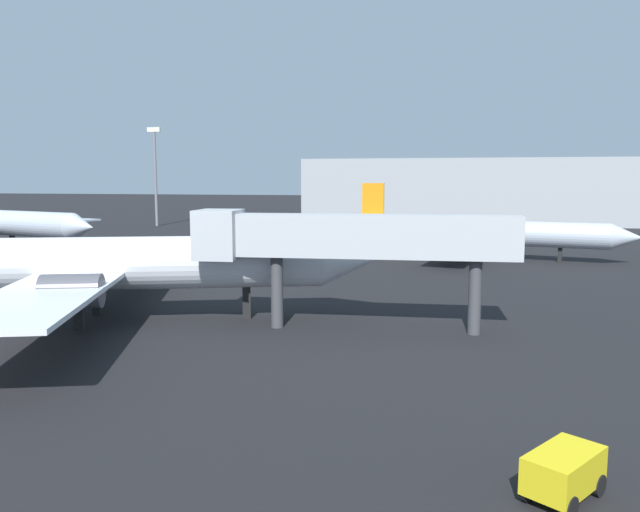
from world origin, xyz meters
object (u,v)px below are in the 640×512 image
(airplane_distant, at_px, (1,223))
(airplane_far_left, at_px, (476,232))
(airplane_at_gate, at_px, (101,264))
(baggage_cart, at_px, (564,471))
(light_mast_left, at_px, (155,170))
(jet_bridge, at_px, (338,239))

(airplane_distant, xyz_separation_m, airplane_far_left, (53.09, 7.05, -0.74))
(airplane_at_gate, distance_m, airplane_far_left, 42.16)
(airplane_distant, distance_m, baggage_cart, 69.73)
(airplane_distant, height_order, light_mast_left, light_mast_left)
(light_mast_left, bearing_deg, airplane_distant, -87.73)
(airplane_at_gate, distance_m, light_mast_left, 76.69)
(airplane_distant, height_order, baggage_cart, airplane_distant)
(jet_bridge, bearing_deg, airplane_far_left, -108.21)
(airplane_distant, bearing_deg, airplane_at_gate, -26.55)
(airplane_at_gate, relative_size, light_mast_left, 1.81)
(airplane_distant, xyz_separation_m, light_mast_left, (-1.63, 40.94, 6.49))
(airplane_at_gate, bearing_deg, jet_bridge, -13.87)
(airplane_distant, relative_size, baggage_cart, 10.72)
(airplane_at_gate, bearing_deg, airplane_far_left, 38.99)
(airplane_distant, xyz_separation_m, baggage_cart, (53.77, -44.32, -2.73))
(airplane_far_left, height_order, jet_bridge, airplane_far_left)
(airplane_at_gate, height_order, airplane_far_left, airplane_at_gate)
(airplane_far_left, xyz_separation_m, jet_bridge, (-8.64, -34.39, 2.43))
(airplane_far_left, relative_size, baggage_cart, 11.57)
(airplane_at_gate, bearing_deg, baggage_cart, -52.53)
(airplane_distant, relative_size, airplane_far_left, 0.93)
(airplane_at_gate, relative_size, airplane_distant, 1.09)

